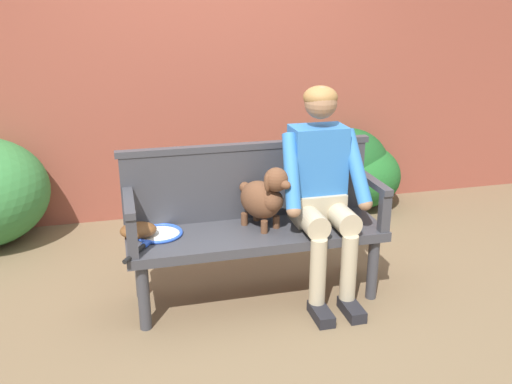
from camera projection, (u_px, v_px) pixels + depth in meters
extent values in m
plane|color=brown|center=(256.00, 296.00, 3.64)|extent=(40.00, 40.00, 0.00)
cube|color=brown|center=(208.00, 94.00, 4.87)|extent=(8.00, 0.30, 2.07)
ellipsoid|color=#1E5B23|center=(357.00, 175.00, 5.11)|extent=(0.78, 0.78, 0.60)
ellipsoid|color=#194C1E|center=(347.00, 168.00, 5.06)|extent=(0.78, 0.65, 0.74)
cube|color=#38383D|center=(256.00, 234.00, 3.49)|extent=(1.60, 0.51, 0.06)
cylinder|color=#38383D|center=(144.00, 297.00, 3.23)|extent=(0.07, 0.07, 0.41)
cylinder|color=#38383D|center=(373.00, 269.00, 3.56)|extent=(0.07, 0.07, 0.41)
cylinder|color=#38383D|center=(140.00, 267.00, 3.58)|extent=(0.07, 0.07, 0.41)
cylinder|color=#38383D|center=(348.00, 244.00, 3.92)|extent=(0.07, 0.07, 0.41)
cube|color=#38383D|center=(247.00, 184.00, 3.61)|extent=(1.60, 0.05, 0.46)
cube|color=#38383D|center=(247.00, 146.00, 3.53)|extent=(1.64, 0.06, 0.04)
cube|color=#38383D|center=(132.00, 238.00, 3.07)|extent=(0.06, 0.06, 0.24)
cube|color=#38383D|center=(129.00, 201.00, 3.22)|extent=(0.06, 0.51, 0.04)
cube|color=#38383D|center=(384.00, 213.00, 3.42)|extent=(0.06, 0.06, 0.24)
cube|color=#38383D|center=(371.00, 181.00, 3.57)|extent=(0.06, 0.51, 0.04)
cube|color=black|center=(321.00, 314.00, 3.38)|extent=(0.10, 0.24, 0.07)
cylinder|color=tan|center=(318.00, 271.00, 3.37)|extent=(0.10, 0.10, 0.42)
cylinder|color=tan|center=(310.00, 220.00, 3.43)|extent=(0.15, 0.32, 0.15)
cube|color=black|center=(352.00, 309.00, 3.43)|extent=(0.10, 0.24, 0.07)
cylinder|color=tan|center=(349.00, 268.00, 3.42)|extent=(0.10, 0.10, 0.42)
cylinder|color=tan|center=(341.00, 217.00, 3.47)|extent=(0.15, 0.32, 0.15)
cube|color=tan|center=(317.00, 206.00, 3.59)|extent=(0.32, 0.24, 0.20)
cube|color=#2D6BB2|center=(317.00, 167.00, 3.52)|extent=(0.34, 0.22, 0.52)
cylinder|color=#2D6BB2|center=(291.00, 172.00, 3.36)|extent=(0.14, 0.33, 0.45)
sphere|color=#936B4C|center=(294.00, 210.00, 3.31)|extent=(0.09, 0.09, 0.09)
cylinder|color=#2D6BB2|center=(356.00, 167.00, 3.45)|extent=(0.14, 0.33, 0.45)
sphere|color=#936B4C|center=(365.00, 203.00, 3.41)|extent=(0.09, 0.09, 0.09)
sphere|color=#936B4C|center=(321.00, 103.00, 3.37)|extent=(0.20, 0.20, 0.20)
ellipsoid|color=olive|center=(320.00, 97.00, 3.37)|extent=(0.21, 0.21, 0.14)
cylinder|color=brown|center=(264.00, 227.00, 3.43)|extent=(0.04, 0.04, 0.08)
cylinder|color=brown|center=(276.00, 222.00, 3.50)|extent=(0.04, 0.04, 0.08)
cylinder|color=brown|center=(244.00, 219.00, 3.55)|extent=(0.04, 0.04, 0.08)
cylinder|color=brown|center=(257.00, 214.00, 3.62)|extent=(0.04, 0.04, 0.08)
ellipsoid|color=brown|center=(260.00, 200.00, 3.48)|extent=(0.32, 0.36, 0.24)
sphere|color=brown|center=(272.00, 201.00, 3.40)|extent=(0.14, 0.14, 0.14)
sphere|color=brown|center=(276.00, 180.00, 3.33)|extent=(0.15, 0.15, 0.15)
ellipsoid|color=brown|center=(284.00, 185.00, 3.29)|extent=(0.10, 0.11, 0.06)
ellipsoid|color=brown|center=(268.00, 183.00, 3.30)|extent=(0.06, 0.05, 0.11)
ellipsoid|color=brown|center=(282.00, 179.00, 3.38)|extent=(0.06, 0.05, 0.11)
sphere|color=brown|center=(245.00, 187.00, 3.55)|extent=(0.07, 0.07, 0.07)
torus|color=blue|center=(159.00, 233.00, 3.41)|extent=(0.40, 0.40, 0.02)
cylinder|color=silver|center=(159.00, 234.00, 3.41)|extent=(0.25, 0.25, 0.00)
cube|color=blue|center=(146.00, 244.00, 3.26)|extent=(0.07, 0.08, 0.02)
cylinder|color=black|center=(134.00, 254.00, 3.13)|extent=(0.14, 0.20, 0.03)
ellipsoid|color=brown|center=(138.00, 230.00, 3.36)|extent=(0.22, 0.18, 0.09)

